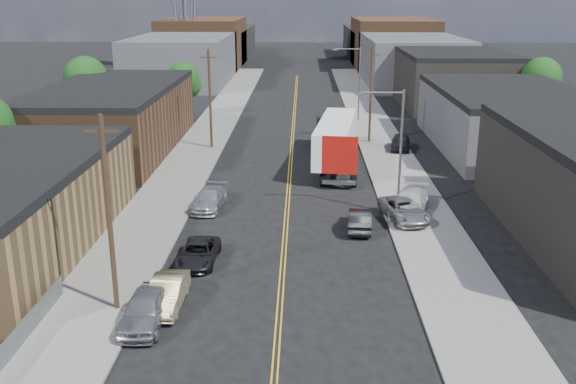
{
  "coord_description": "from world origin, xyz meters",
  "views": [
    {
      "loc": [
        1.1,
        -18.92,
        15.37
      ],
      "look_at": [
        0.15,
        22.21,
        2.5
      ],
      "focal_mm": 40.0,
      "sensor_mm": 36.0,
      "label": 1
    }
  ],
  "objects_px": {
    "semi_truck": "(335,137)",
    "car_right_lot_c": "(401,142)",
    "car_left_c": "(198,253)",
    "car_right_lot_a": "(404,210)",
    "car_right_oncoming": "(360,220)",
    "car_ahead_truck": "(325,147)",
    "car_left_a": "(145,309)",
    "car_left_d": "(209,199)",
    "car_right_lot_b": "(410,202)",
    "car_left_b": "(167,293)"
  },
  "relations": [
    {
      "from": "car_left_d",
      "to": "car_right_lot_b",
      "type": "relative_size",
      "value": 0.91
    },
    {
      "from": "car_left_a",
      "to": "car_left_b",
      "type": "xyz_separation_m",
      "value": [
        0.66,
        1.87,
        -0.07
      ]
    },
    {
      "from": "car_right_lot_c",
      "to": "car_right_oncoming",
      "type": "bearing_deg",
      "value": -94.75
    },
    {
      "from": "car_right_oncoming",
      "to": "car_right_lot_a",
      "type": "relative_size",
      "value": 0.84
    },
    {
      "from": "car_left_c",
      "to": "car_right_oncoming",
      "type": "bearing_deg",
      "value": 32.03
    },
    {
      "from": "car_left_c",
      "to": "car_right_oncoming",
      "type": "relative_size",
      "value": 1.05
    },
    {
      "from": "car_left_a",
      "to": "car_left_d",
      "type": "height_order",
      "value": "car_left_a"
    },
    {
      "from": "car_left_b",
      "to": "car_ahead_truck",
      "type": "xyz_separation_m",
      "value": [
        9.1,
        32.31,
        -0.03
      ]
    },
    {
      "from": "car_right_oncoming",
      "to": "semi_truck",
      "type": "bearing_deg",
      "value": -81.59
    },
    {
      "from": "car_right_lot_a",
      "to": "car_right_lot_b",
      "type": "xyz_separation_m",
      "value": [
        0.63,
        1.49,
        0.09
      ]
    },
    {
      "from": "semi_truck",
      "to": "car_right_lot_c",
      "type": "relative_size",
      "value": 3.8
    },
    {
      "from": "car_left_c",
      "to": "car_right_lot_a",
      "type": "height_order",
      "value": "car_right_lot_a"
    },
    {
      "from": "car_left_a",
      "to": "car_right_lot_b",
      "type": "height_order",
      "value": "car_right_lot_b"
    },
    {
      "from": "car_left_a",
      "to": "car_right_oncoming",
      "type": "bearing_deg",
      "value": 49.79
    },
    {
      "from": "semi_truck",
      "to": "car_right_lot_b",
      "type": "bearing_deg",
      "value": -64.06
    },
    {
      "from": "car_left_c",
      "to": "car_ahead_truck",
      "type": "xyz_separation_m",
      "value": [
        8.37,
        26.75,
        0.09
      ]
    },
    {
      "from": "car_right_lot_c",
      "to": "car_ahead_truck",
      "type": "height_order",
      "value": "car_right_lot_c"
    },
    {
      "from": "car_left_c",
      "to": "car_left_d",
      "type": "distance_m",
      "value": 10.03
    },
    {
      "from": "semi_truck",
      "to": "car_right_oncoming",
      "type": "bearing_deg",
      "value": -79.39
    },
    {
      "from": "car_left_b",
      "to": "car_right_lot_b",
      "type": "relative_size",
      "value": 0.81
    },
    {
      "from": "car_left_d",
      "to": "car_right_lot_b",
      "type": "xyz_separation_m",
      "value": [
        14.59,
        -1.05,
        0.23
      ]
    },
    {
      "from": "semi_truck",
      "to": "car_right_lot_b",
      "type": "xyz_separation_m",
      "value": [
        4.74,
        -14.34,
        -1.55
      ]
    },
    {
      "from": "semi_truck",
      "to": "car_right_lot_b",
      "type": "height_order",
      "value": "semi_truck"
    },
    {
      "from": "car_left_a",
      "to": "car_right_lot_c",
      "type": "xyz_separation_m",
      "value": [
        17.4,
        35.87,
        0.1
      ]
    },
    {
      "from": "semi_truck",
      "to": "car_right_oncoming",
      "type": "relative_size",
      "value": 3.93
    },
    {
      "from": "car_left_d",
      "to": "car_right_oncoming",
      "type": "height_order",
      "value": "car_left_d"
    },
    {
      "from": "car_left_d",
      "to": "car_ahead_truck",
      "type": "distance_m",
      "value": 19.07
    },
    {
      "from": "car_left_d",
      "to": "car_right_oncoming",
      "type": "bearing_deg",
      "value": -15.03
    },
    {
      "from": "car_right_lot_b",
      "to": "car_left_d",
      "type": "bearing_deg",
      "value": -165.77
    },
    {
      "from": "car_left_a",
      "to": "car_right_lot_b",
      "type": "xyz_separation_m",
      "value": [
        15.23,
        16.38,
        0.14
      ]
    },
    {
      "from": "car_left_c",
      "to": "car_right_oncoming",
      "type": "distance_m",
      "value": 11.53
    },
    {
      "from": "car_left_a",
      "to": "car_left_c",
      "type": "bearing_deg",
      "value": 79.98
    },
    {
      "from": "car_left_b",
      "to": "car_right_lot_c",
      "type": "height_order",
      "value": "car_right_lot_c"
    },
    {
      "from": "car_right_lot_c",
      "to": "car_right_lot_b",
      "type": "bearing_deg",
      "value": -86.28
    },
    {
      "from": "car_right_lot_a",
      "to": "car_ahead_truck",
      "type": "distance_m",
      "value": 19.89
    },
    {
      "from": "car_left_a",
      "to": "car_left_d",
      "type": "distance_m",
      "value": 17.44
    },
    {
      "from": "car_ahead_truck",
      "to": "car_left_d",
      "type": "bearing_deg",
      "value": -125.87
    },
    {
      "from": "semi_truck",
      "to": "car_right_lot_a",
      "type": "bearing_deg",
      "value": -67.81
    },
    {
      "from": "car_right_lot_c",
      "to": "semi_truck",
      "type": "bearing_deg",
      "value": -133.22
    },
    {
      "from": "car_left_a",
      "to": "car_left_d",
      "type": "relative_size",
      "value": 0.95
    },
    {
      "from": "car_left_b",
      "to": "car_right_lot_c",
      "type": "bearing_deg",
      "value": 64.81
    },
    {
      "from": "car_right_lot_a",
      "to": "car_ahead_truck",
      "type": "bearing_deg",
      "value": 91.77
    },
    {
      "from": "car_left_a",
      "to": "car_right_lot_a",
      "type": "xyz_separation_m",
      "value": [
        14.6,
        14.89,
        0.05
      ]
    },
    {
      "from": "semi_truck",
      "to": "car_left_d",
      "type": "relative_size",
      "value": 3.38
    },
    {
      "from": "semi_truck",
      "to": "car_ahead_truck",
      "type": "relative_size",
      "value": 3.28
    },
    {
      "from": "car_left_d",
      "to": "car_right_lot_c",
      "type": "bearing_deg",
      "value": 54.29
    },
    {
      "from": "car_left_a",
      "to": "car_left_c",
      "type": "height_order",
      "value": "car_left_a"
    },
    {
      "from": "car_right_lot_c",
      "to": "car_ahead_truck",
      "type": "xyz_separation_m",
      "value": [
        -7.63,
        -1.7,
        -0.19
      ]
    },
    {
      "from": "semi_truck",
      "to": "car_left_a",
      "type": "bearing_deg",
      "value": -101.21
    },
    {
      "from": "car_left_b",
      "to": "car_right_oncoming",
      "type": "xyz_separation_m",
      "value": [
        10.74,
        11.31,
        -0.03
      ]
    }
  ]
}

